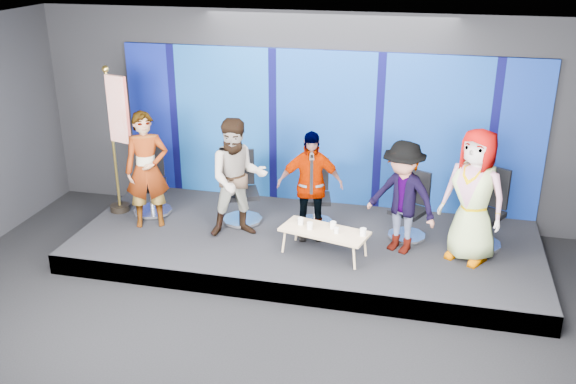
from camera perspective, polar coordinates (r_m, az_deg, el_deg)
name	(u,v)px	position (r m, az deg, el deg)	size (l,w,h in m)	color
ground	(263,347)	(7.94, -2.21, -13.58)	(10.00, 10.00, 0.00)	black
room_walls	(260,155)	(6.82, -2.51, 3.27)	(10.02, 8.02, 3.51)	black
riser	(306,245)	(9.95, 1.63, -4.71)	(7.00, 3.00, 0.30)	black
backdrop	(325,129)	(10.75, 3.32, 5.63)	(7.00, 0.08, 2.60)	#08075B
chair_a	(151,191)	(10.83, -12.06, 0.11)	(0.85, 0.85, 1.14)	silver
panelist_a	(147,170)	(10.16, -12.43, 1.92)	(0.67, 0.44, 1.85)	black
chair_b	(242,199)	(10.29, -4.15, -0.62)	(0.84, 0.84, 1.14)	silver
panelist_b	(238,178)	(9.62, -4.50, 1.23)	(0.90, 0.70, 1.84)	black
chair_c	(315,204)	(10.18, 2.42, -1.03)	(0.70, 0.70, 1.04)	silver
panelist_c	(310,186)	(9.53, 1.96, 0.58)	(0.99, 0.41, 1.68)	black
chair_d	(410,216)	(9.90, 10.75, -2.14)	(0.77, 0.77, 1.03)	silver
panelist_d	(402,197)	(9.26, 10.11, -0.48)	(1.08, 0.62, 1.67)	black
chair_e	(483,221)	(9.87, 16.92, -2.50)	(0.91, 0.91, 1.18)	silver
panelist_e	(474,196)	(9.20, 16.20, -0.35)	(0.94, 0.61, 1.92)	black
coffee_table	(324,232)	(9.20, 3.26, -3.58)	(1.34, 0.82, 0.38)	tan
mug_a	(301,221)	(9.33, 1.13, -2.61)	(0.09, 0.09, 0.10)	silver
mug_b	(310,226)	(9.19, 1.96, -3.01)	(0.09, 0.09, 0.10)	silver
mug_c	(333,225)	(9.22, 4.03, -2.96)	(0.09, 0.09, 0.10)	silver
mug_d	(336,230)	(9.09, 4.32, -3.42)	(0.07, 0.07, 0.08)	silver
mug_e	(363,232)	(9.05, 6.69, -3.55)	(0.09, 0.09, 0.11)	silver
flag_stand	(118,138)	(10.61, -14.90, 4.65)	(0.54, 0.33, 2.44)	black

